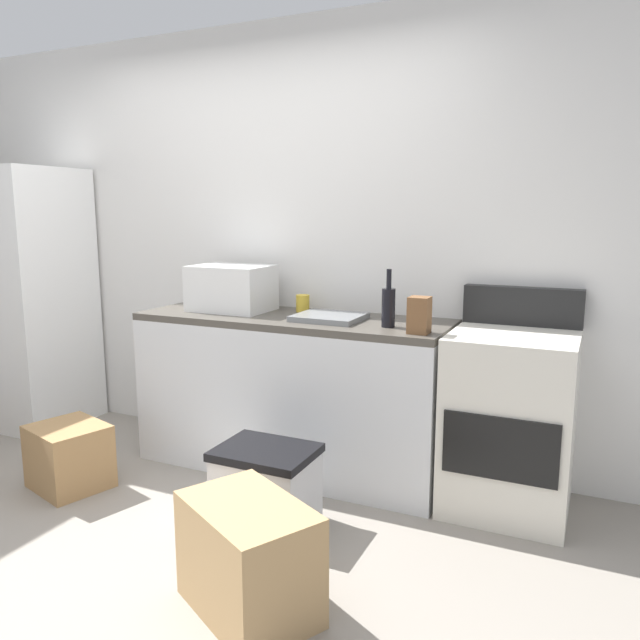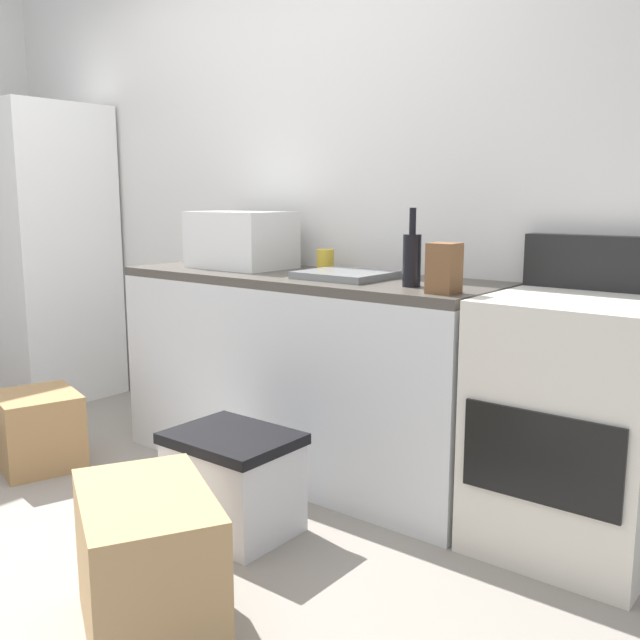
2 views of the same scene
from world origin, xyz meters
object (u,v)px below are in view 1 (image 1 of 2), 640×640
(refrigerator, at_px, (29,298))
(stove_oven, at_px, (510,419))
(knife_block, at_px, (419,315))
(storage_bin, at_px, (266,485))
(coffee_mug, at_px, (303,303))
(wine_bottle, at_px, (388,306))
(cardboard_box_small, at_px, (249,558))
(microwave, at_px, (232,288))
(cardboard_box_medium, at_px, (69,456))

(refrigerator, relative_size, stove_oven, 1.61)
(knife_block, xyz_separation_m, storage_bin, (-0.60, -0.48, -0.80))
(coffee_mug, distance_m, storage_bin, 1.15)
(storage_bin, bearing_deg, refrigerator, 164.75)
(wine_bottle, distance_m, storage_bin, 1.08)
(wine_bottle, relative_size, cardboard_box_small, 0.56)
(microwave, bearing_deg, cardboard_box_small, -55.61)
(refrigerator, relative_size, cardboard_box_medium, 4.63)
(coffee_mug, distance_m, cardboard_box_small, 1.69)
(storage_bin, bearing_deg, knife_block, 38.94)
(stove_oven, xyz_separation_m, cardboard_box_medium, (-2.20, -0.77, -0.29))
(stove_oven, distance_m, cardboard_box_medium, 2.35)
(stove_oven, bearing_deg, storage_bin, -146.91)
(microwave, distance_m, coffee_mug, 0.44)
(cardboard_box_medium, bearing_deg, refrigerator, 146.31)
(microwave, xyz_separation_m, cardboard_box_small, (0.89, -1.30, -0.82))
(cardboard_box_medium, relative_size, cardboard_box_small, 0.72)
(refrigerator, xyz_separation_m, cardboard_box_small, (2.52, -1.22, -0.67))
(stove_oven, height_order, knife_block, stove_oven)
(coffee_mug, bearing_deg, cardboard_box_small, -71.42)
(microwave, xyz_separation_m, coffee_mug, (0.41, 0.14, -0.09))
(microwave, distance_m, storage_bin, 1.26)
(refrigerator, xyz_separation_m, microwave, (1.62, 0.08, 0.15))
(microwave, xyz_separation_m, storage_bin, (0.62, -0.70, -0.84))
(storage_bin, bearing_deg, microwave, 131.72)
(wine_bottle, bearing_deg, coffee_mug, 157.48)
(microwave, distance_m, cardboard_box_small, 1.78)
(wine_bottle, height_order, knife_block, wine_bottle)
(refrigerator, height_order, coffee_mug, refrigerator)
(refrigerator, height_order, cardboard_box_small, refrigerator)
(stove_oven, relative_size, cardboard_box_medium, 2.86)
(knife_block, bearing_deg, cardboard_box_medium, -161.72)
(refrigerator, distance_m, cardboard_box_medium, 1.47)
(cardboard_box_small, distance_m, storage_bin, 0.66)
(stove_oven, relative_size, cardboard_box_small, 2.06)
(microwave, bearing_deg, cardboard_box_medium, -124.65)
(cardboard_box_small, bearing_deg, coffee_mug, 108.58)
(knife_block, height_order, storage_bin, knife_block)
(cardboard_box_medium, relative_size, storage_bin, 0.83)
(refrigerator, xyz_separation_m, stove_oven, (3.27, 0.06, -0.42))
(stove_oven, bearing_deg, refrigerator, -179.03)
(coffee_mug, bearing_deg, microwave, -161.59)
(stove_oven, bearing_deg, cardboard_box_small, -120.65)
(coffee_mug, height_order, storage_bin, coffee_mug)
(stove_oven, relative_size, microwave, 2.39)
(refrigerator, relative_size, coffee_mug, 17.76)
(knife_block, distance_m, cardboard_box_small, 1.37)
(cardboard_box_medium, distance_m, storage_bin, 1.18)
(refrigerator, relative_size, storage_bin, 3.86)
(coffee_mug, xyz_separation_m, storage_bin, (0.21, -0.83, -0.76))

